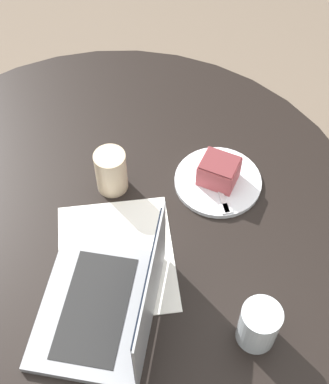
# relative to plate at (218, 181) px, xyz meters

# --- Properties ---
(ground_plane) EXTENTS (12.00, 12.00, 0.00)m
(ground_plane) POSITION_rel_plate_xyz_m (-0.18, 0.22, -0.78)
(ground_plane) COLOR #6B5B4C
(dining_table) EXTENTS (1.25, 1.25, 0.77)m
(dining_table) POSITION_rel_plate_xyz_m (-0.18, 0.22, -0.12)
(dining_table) COLOR black
(dining_table) RESTS_ON ground_plane
(paper_document) EXTENTS (0.37, 0.35, 0.00)m
(paper_document) POSITION_rel_plate_xyz_m (-0.27, 0.17, -0.00)
(paper_document) COLOR white
(paper_document) RESTS_ON dining_table
(plate) EXTENTS (0.21, 0.21, 0.01)m
(plate) POSITION_rel_plate_xyz_m (0.00, 0.00, 0.00)
(plate) COLOR silver
(plate) RESTS_ON dining_table
(cake_slice) EXTENTS (0.09, 0.10, 0.07)m
(cake_slice) POSITION_rel_plate_xyz_m (0.00, 0.00, 0.04)
(cake_slice) COLOR #B74C51
(cake_slice) RESTS_ON plate
(fork) EXTENTS (0.16, 0.10, 0.00)m
(fork) POSITION_rel_plate_xyz_m (-0.03, -0.01, 0.01)
(fork) COLOR silver
(fork) RESTS_ON plate
(coffee_glass) EXTENTS (0.08, 0.08, 0.11)m
(coffee_glass) POSITION_rel_plate_xyz_m (-0.08, 0.25, 0.05)
(coffee_glass) COLOR #C6AD89
(coffee_glass) RESTS_ON dining_table
(water_glass) EXTENTS (0.08, 0.08, 0.11)m
(water_glass) POSITION_rel_plate_xyz_m (-0.36, -0.16, 0.05)
(water_glass) COLOR silver
(water_glass) RESTS_ON dining_table
(laptop) EXTENTS (0.32, 0.26, 0.21)m
(laptop) POSITION_rel_plate_xyz_m (-0.40, 0.14, 0.03)
(laptop) COLOR gray
(laptop) RESTS_ON dining_table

